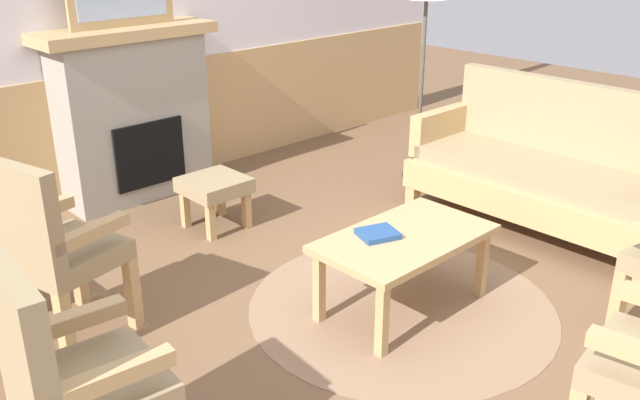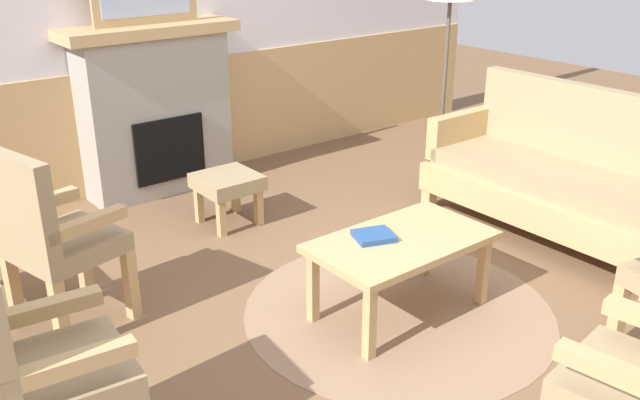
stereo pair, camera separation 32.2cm
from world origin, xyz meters
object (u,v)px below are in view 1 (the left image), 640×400
fireplace (133,113)px  book_on_table (378,234)px  coffee_table (405,244)px  armchair_near_fireplace (69,376)px  armchair_by_window_left (51,244)px  couch (545,173)px  footstool (215,189)px

fireplace → book_on_table: 2.39m
fireplace → coffee_table: (0.17, -2.47, -0.27)m
armchair_near_fireplace → armchair_by_window_left: bearing=69.1°
fireplace → book_on_table: size_ratio=6.58×
armchair_near_fireplace → book_on_table: bearing=5.0°
coffee_table → book_on_table: 0.16m
couch → book_on_table: size_ratio=9.12×
couch → fireplace: bearing=124.9°
couch → book_on_table: 1.64m
book_on_table → armchair_near_fireplace: size_ratio=0.20×
book_on_table → fireplace: bearing=91.4°
fireplace → book_on_table: (0.06, -2.38, -0.20)m
couch → coffee_table: 1.52m
book_on_table → armchair_near_fireplace: (-1.76, -0.15, 0.08)m
fireplace → book_on_table: bearing=-88.6°
coffee_table → book_on_table: (-0.12, 0.09, 0.07)m
footstool → armchair_near_fireplace: size_ratio=0.41×
fireplace → armchair_by_window_left: 1.98m
fireplace → couch: 2.97m
book_on_table → coffee_table: bearing=-37.7°
coffee_table → footstool: (-0.10, 1.58, -0.10)m
fireplace → armchair_near_fireplace: fireplace is taller
coffee_table → footstool: 1.59m
fireplace → footstool: 0.96m
armchair_by_window_left → fireplace: bearing=48.7°
couch → footstool: 2.24m
footstool → armchair_near_fireplace: armchair_near_fireplace is taller
book_on_table → armchair_near_fireplace: bearing=-175.0°
couch → armchair_by_window_left: same height
couch → footstool: bearing=136.4°
couch → footstool: size_ratio=4.50×
coffee_table → footstool: size_ratio=2.40×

